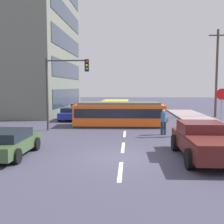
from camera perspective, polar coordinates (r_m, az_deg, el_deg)
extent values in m
plane|color=#413F52|center=(21.98, 2.88, -2.85)|extent=(120.00, 120.00, 0.00)
cube|color=silver|center=(10.25, 1.77, -12.42)|extent=(0.16, 2.40, 0.01)
cube|color=silver|center=(14.11, 2.35, -7.46)|extent=(0.16, 2.40, 0.01)
cube|color=silver|center=(18.03, 2.68, -4.64)|extent=(0.16, 2.40, 0.01)
cube|color=silver|center=(27.45, 3.07, -1.20)|extent=(0.16, 2.40, 0.01)
cube|color=silver|center=(33.41, 3.21, -0.03)|extent=(0.16, 2.40, 0.01)
cube|color=slate|center=(36.08, -21.37, 15.32)|extent=(14.78, 15.89, 19.20)
cube|color=#2D3847|center=(33.11, -9.19, 3.19)|extent=(0.06, 13.51, 1.92)
cube|color=#2D3847|center=(33.14, -9.27, 8.72)|extent=(0.06, 13.51, 1.92)
cube|color=#2D3847|center=(33.49, -9.36, 14.19)|extent=(0.06, 13.51, 1.92)
cube|color=#2D3847|center=(34.13, -9.44, 19.51)|extent=(0.06, 13.51, 1.92)
cube|color=#F25A1B|center=(21.40, 1.50, -0.53)|extent=(7.13, 2.75, 1.58)
cube|color=#2D2D2D|center=(21.50, 1.49, -2.82)|extent=(6.98, 2.62, 0.15)
cube|color=#585F51|center=(21.32, 1.51, 1.84)|extent=(6.41, 2.35, 0.20)
cube|color=#1E232D|center=(21.38, 1.50, -0.03)|extent=(6.85, 2.78, 0.69)
cube|color=gold|center=(26.84, 0.67, 0.88)|extent=(2.62, 5.15, 1.48)
cube|color=black|center=(24.34, 0.22, 0.94)|extent=(2.25, 0.17, 0.89)
cube|color=black|center=(26.82, 0.67, 1.45)|extent=(2.64, 4.39, 0.59)
cylinder|color=black|center=(25.28, 0.38, -0.74)|extent=(2.57, 0.96, 0.90)
cylinder|color=black|center=(28.51, 0.92, -0.05)|extent=(2.57, 0.96, 0.90)
cylinder|color=#1A3244|center=(17.99, 10.49, -3.39)|extent=(0.16, 0.16, 0.85)
cylinder|color=#1A3244|center=(18.01, 11.12, -3.39)|extent=(0.16, 0.16, 0.85)
cylinder|color=#3572BC|center=(17.91, 10.85, -1.10)|extent=(0.36, 0.36, 0.60)
sphere|color=tan|center=(17.87, 10.87, 0.21)|extent=(0.22, 0.22, 0.22)
cube|color=#4F3022|center=(18.01, 11.51, -1.72)|extent=(0.20, 0.22, 0.24)
cube|color=#4F1B18|center=(12.42, 19.05, -6.36)|extent=(2.10, 5.04, 0.65)
cube|color=#551F1E|center=(12.84, 18.44, -3.25)|extent=(1.94, 1.94, 0.55)
cube|color=#4F1B18|center=(11.06, 21.13, -5.81)|extent=(2.05, 2.29, 0.12)
cylinder|color=black|center=(13.67, 13.18, -6.32)|extent=(0.30, 0.81, 0.80)
cylinder|color=black|center=(14.18, 21.20, -6.13)|extent=(0.30, 0.81, 0.80)
cylinder|color=black|center=(10.82, 16.12, -9.50)|extent=(0.30, 0.81, 0.80)
cube|color=#3C5830|center=(13.13, -21.06, -6.51)|extent=(1.81, 4.03, 0.55)
cube|color=black|center=(12.91, -21.40, -4.57)|extent=(1.64, 2.22, 0.40)
cylinder|color=black|center=(14.60, -22.27, -6.16)|extent=(0.23, 0.64, 0.64)
cylinder|color=black|center=(13.95, -15.70, -6.48)|extent=(0.23, 0.64, 0.64)
cylinder|color=black|center=(11.76, -19.49, -8.80)|extent=(0.23, 0.64, 0.64)
cube|color=#1B2E98|center=(25.98, -8.35, -0.49)|extent=(1.82, 4.30, 0.55)
cube|color=black|center=(25.79, -8.44, 0.53)|extent=(1.67, 2.37, 0.40)
cylinder|color=black|center=(27.45, -9.61, -0.60)|extent=(0.22, 0.64, 0.64)
cylinder|color=black|center=(27.08, -5.90, -0.64)|extent=(0.22, 0.64, 0.64)
cylinder|color=black|center=(24.97, -11.00, -1.21)|extent=(0.22, 0.64, 0.64)
cylinder|color=black|center=(24.57, -6.94, -1.26)|extent=(0.22, 0.64, 0.64)
cube|color=#0E3798|center=(31.70, -6.68, 0.58)|extent=(1.95, 4.55, 0.55)
cube|color=black|center=(31.52, -6.74, 1.42)|extent=(1.76, 2.51, 0.40)
cylinder|color=black|center=(33.21, -7.89, 0.44)|extent=(0.23, 0.64, 0.64)
cylinder|color=black|center=(32.91, -4.68, 0.43)|extent=(0.23, 0.64, 0.64)
cylinder|color=black|center=(30.56, -8.83, 0.01)|extent=(0.23, 0.64, 0.64)
cylinder|color=black|center=(30.24, -5.35, -0.01)|extent=(0.23, 0.64, 0.64)
cylinder|color=gray|center=(19.51, 22.08, -0.61)|extent=(0.07, 0.07, 2.20)
cylinder|color=red|center=(19.43, 22.22, 3.50)|extent=(0.76, 0.04, 0.76)
cylinder|color=#333333|center=(19.85, -13.54, 3.63)|extent=(0.14, 0.14, 5.17)
cylinder|color=#333333|center=(19.55, -9.59, 10.68)|extent=(2.88, 0.10, 0.10)
cube|color=black|center=(19.24, -5.35, 9.78)|extent=(0.28, 0.24, 0.84)
sphere|color=red|center=(19.13, -5.42, 10.55)|extent=(0.16, 0.16, 0.16)
sphere|color=gold|center=(19.11, -5.41, 9.80)|extent=(0.16, 0.16, 0.16)
sphere|color=green|center=(19.10, -5.40, 9.06)|extent=(0.16, 0.16, 0.16)
cylinder|color=#4B3D35|center=(29.93, 21.25, 7.55)|extent=(0.24, 0.24, 8.93)
cube|color=#4B3D35|center=(30.35, 21.51, 14.86)|extent=(1.80, 0.12, 0.12)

